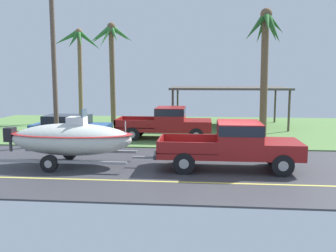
% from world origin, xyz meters
% --- Properties ---
extents(ground, '(36.00, 22.00, 0.11)m').
position_xyz_m(ground, '(0.00, 8.38, -0.01)').
color(ground, '#38383D').
extents(pickup_truck_towing, '(5.59, 2.06, 1.83)m').
position_xyz_m(pickup_truck_towing, '(0.24, 0.17, 1.02)').
color(pickup_truck_towing, maroon).
rests_on(pickup_truck_towing, ground).
extents(boat_on_trailer, '(6.09, 2.41, 2.29)m').
position_xyz_m(boat_on_trailer, '(-6.33, 0.17, 1.08)').
color(boat_on_trailer, gray).
rests_on(boat_on_trailer, ground).
extents(parked_pickup_background, '(5.52, 2.10, 1.83)m').
position_xyz_m(parked_pickup_background, '(-2.95, 6.65, 1.02)').
color(parked_pickup_background, maroon).
rests_on(parked_pickup_background, ground).
extents(parked_sedan_near, '(4.34, 1.83, 1.38)m').
position_xyz_m(parked_sedan_near, '(-8.54, 6.12, 0.67)').
color(parked_sedan_near, '#234C89').
rests_on(parked_sedan_near, ground).
extents(carport_awning, '(7.91, 5.14, 2.80)m').
position_xyz_m(carport_awning, '(0.63, 12.37, 2.68)').
color(carport_awning, '#4C4238').
rests_on(carport_awning, ground).
extents(palm_tree_near_left, '(2.35, 3.66, 7.20)m').
position_xyz_m(palm_tree_near_left, '(2.24, 7.00, 5.29)').
color(palm_tree_near_left, brown).
rests_on(palm_tree_near_left, ground).
extents(palm_tree_near_right, '(3.44, 2.94, 7.28)m').
position_xyz_m(palm_tree_near_right, '(-7.61, 12.11, 5.51)').
color(palm_tree_near_right, brown).
rests_on(palm_tree_near_right, ground).
extents(palm_tree_mid, '(3.78, 3.23, 7.15)m').
position_xyz_m(palm_tree_mid, '(-10.59, 14.10, 5.55)').
color(palm_tree_mid, brown).
rests_on(palm_tree_mid, ground).
extents(utility_pole, '(0.24, 1.80, 8.25)m').
position_xyz_m(utility_pole, '(-8.64, 4.40, 4.28)').
color(utility_pole, brown).
rests_on(utility_pole, ground).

